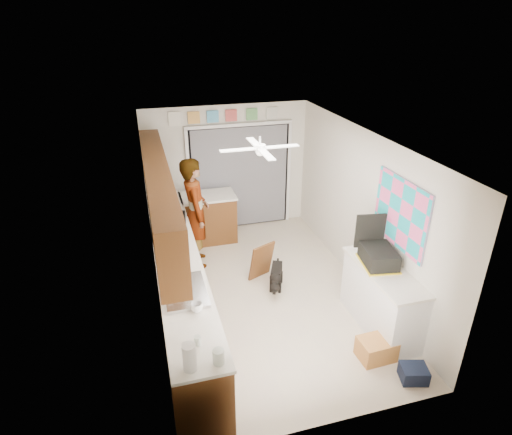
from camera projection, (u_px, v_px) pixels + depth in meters
floor at (263, 293)px, 6.81m from camera, size 5.00×5.00×0.00m
ceiling at (264, 139)px, 5.73m from camera, size 5.00×5.00×0.00m
wall_back at (227, 169)px, 8.44m from camera, size 3.20×0.00×3.20m
wall_front at (338, 334)px, 4.10m from camera, size 3.20×0.00×3.20m
wall_left at (152, 237)px, 5.88m from camera, size 0.00×5.00×5.00m
wall_right at (362, 210)px, 6.66m from camera, size 0.00×5.00×5.00m
left_base_cabinets at (179, 282)px, 6.30m from camera, size 0.60×4.80×0.90m
left_countertop at (177, 254)px, 6.10m from camera, size 0.62×4.80×0.04m
upper_cabinets at (159, 193)px, 5.85m from camera, size 0.32×4.00×0.80m
sink_basin at (185, 292)px, 5.21m from camera, size 0.50×0.76×0.06m
faucet at (169, 288)px, 5.13m from camera, size 0.03×0.03×0.22m
peninsula_base at (209, 219)px, 8.23m from camera, size 1.00×0.60×0.90m
peninsula_top at (207, 196)px, 8.03m from camera, size 1.04×0.64×0.04m
back_opening_recess at (240, 178)px, 8.56m from camera, size 2.00×0.06×2.10m
curtain_panel at (241, 178)px, 8.53m from camera, size 1.90×0.03×2.05m
door_trim_left at (189, 183)px, 8.29m from camera, size 0.06×0.04×2.10m
door_trim_right at (289, 173)px, 8.78m from camera, size 0.06×0.04×2.10m
door_trim_head at (240, 125)px, 8.07m from camera, size 2.10×0.04×0.06m
header_frame_0 at (194, 118)px, 7.81m from camera, size 0.22×0.02×0.22m
header_frame_1 at (213, 117)px, 7.90m from camera, size 0.22×0.02×0.22m
header_frame_2 at (231, 115)px, 7.98m from camera, size 0.22×0.02×0.22m
header_frame_3 at (252, 114)px, 8.08m from camera, size 0.22×0.02×0.22m
header_frame_4 at (272, 113)px, 8.18m from camera, size 0.22×0.02×0.22m
route66_sign at (175, 119)px, 7.73m from camera, size 0.22×0.02×0.26m
right_counter_base at (381, 300)px, 5.90m from camera, size 0.50×1.40×0.90m
right_counter_top at (385, 271)px, 5.70m from camera, size 0.54×1.44×0.04m
abstract_painting at (400, 213)px, 5.61m from camera, size 0.03×1.15×0.95m
ceiling_fan at (260, 148)px, 5.98m from camera, size 1.14×1.14×0.24m
microwave at (169, 227)px, 6.49m from camera, size 0.54×0.65×0.31m
soap_bottle at (168, 254)px, 5.74m from camera, size 0.17×0.17×0.34m
cup at (197, 307)px, 4.88m from camera, size 0.16×0.16×0.11m
jar_a at (218, 357)px, 4.14m from camera, size 0.13×0.13×0.16m
jar_b at (198, 341)px, 4.38m from camera, size 0.08×0.08×0.10m
paper_towel_roll at (189, 357)px, 4.04m from camera, size 0.17×0.17×0.29m
suitcase at (379, 257)px, 5.77m from camera, size 0.49×0.60×0.23m
suitcase_rim at (378, 264)px, 5.82m from camera, size 0.53×0.64×0.02m
suitcase_lid at (370, 231)px, 5.92m from camera, size 0.42×0.10×0.50m
cardboard_box at (376, 349)px, 5.48m from camera, size 0.46×0.35×0.28m
navy_crate at (414, 373)px, 5.16m from camera, size 0.37×0.33×0.19m
cabinet_door_panel at (262, 261)px, 7.06m from camera, size 0.47×0.33×0.65m
man at (196, 213)px, 7.24m from camera, size 0.49×0.72×1.94m
dog at (276, 276)px, 6.86m from camera, size 0.43×0.60×0.43m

